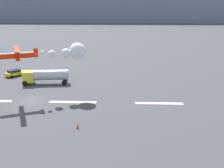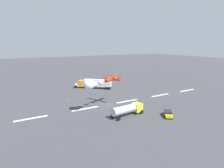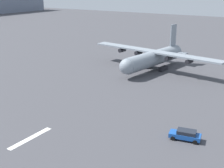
% 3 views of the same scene
% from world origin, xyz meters
% --- Properties ---
extents(ground_plane, '(440.00, 440.00, 0.00)m').
position_xyz_m(ground_plane, '(0.00, 0.00, 0.00)').
color(ground_plane, '#424247').
rests_on(ground_plane, ground).
extents(runway_stripe_0, '(8.00, 0.90, 0.01)m').
position_xyz_m(runway_stripe_0, '(-36.25, 0.00, 0.01)').
color(runway_stripe_0, white).
rests_on(runway_stripe_0, ground).
extents(runway_stripe_1, '(8.00, 0.90, 0.01)m').
position_xyz_m(runway_stripe_1, '(-21.75, 0.00, 0.01)').
color(runway_stripe_1, white).
rests_on(runway_stripe_1, ground).
extents(runway_stripe_2, '(8.00, 0.90, 0.01)m').
position_xyz_m(runway_stripe_2, '(-7.25, 0.00, 0.01)').
color(runway_stripe_2, white).
rests_on(runway_stripe_2, ground).
extents(runway_stripe_3, '(8.00, 0.90, 0.01)m').
position_xyz_m(runway_stripe_3, '(7.25, 0.00, 0.01)').
color(runway_stripe_3, white).
rests_on(runway_stripe_3, ground).
extents(runway_stripe_4, '(8.00, 0.90, 0.01)m').
position_xyz_m(runway_stripe_4, '(21.75, 0.00, 0.01)').
color(runway_stripe_4, white).
rests_on(runway_stripe_4, ground).
extents(stunt_biplane_red, '(14.12, 8.82, 2.84)m').
position_xyz_m(stunt_biplane_red, '(5.55, 3.30, 7.90)').
color(stunt_biplane_red, red).
extents(semi_truck_orange, '(13.31, 12.38, 3.70)m').
position_xyz_m(semi_truck_orange, '(-5.74, -21.96, 2.14)').
color(semi_truck_orange, silver).
rests_on(semi_truck_orange, ground).
extents(fuel_tanker_truck, '(9.33, 3.68, 2.90)m').
position_xyz_m(fuel_tanker_truck, '(-0.24, 10.42, 1.74)').
color(fuel_tanker_truck, yellow).
rests_on(fuel_tanker_truck, ground).
extents(airport_staff_sedan, '(3.95, 4.43, 1.52)m').
position_xyz_m(airport_staff_sedan, '(-8.84, 16.14, 0.81)').
color(airport_staff_sedan, yellow).
rests_on(airport_staff_sedan, ground).
extents(traffic_cone_near, '(0.44, 0.44, 0.75)m').
position_xyz_m(traffic_cone_near, '(-9.88, -9.66, 0.38)').
color(traffic_cone_near, orange).
rests_on(traffic_cone_near, ground).
extents(traffic_cone_far, '(0.44, 0.44, 0.75)m').
position_xyz_m(traffic_cone_far, '(9.64, -9.88, 0.38)').
color(traffic_cone_far, orange).
rests_on(traffic_cone_far, ground).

